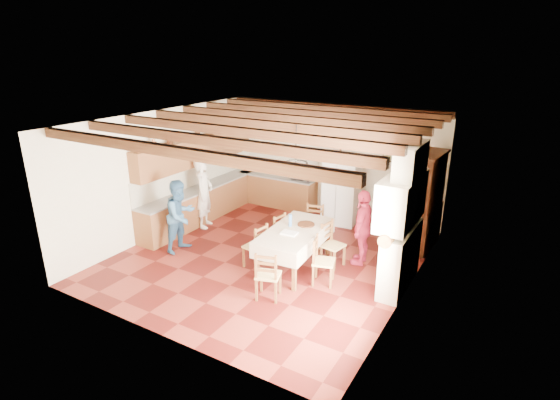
{
  "coord_description": "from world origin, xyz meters",
  "views": [
    {
      "loc": [
        4.62,
        -7.35,
        4.37
      ],
      "look_at": [
        0.1,
        0.3,
        1.25
      ],
      "focal_mm": 28.0,
      "sensor_mm": 36.0,
      "label": 1
    }
  ],
  "objects_px": {
    "refrigerator": "(341,192)",
    "chair_right_near": "(324,261)",
    "person_woman_blue": "(181,216)",
    "chair_end_far": "(313,226)",
    "person_man": "(204,193)",
    "dining_table": "(295,233)",
    "hutch": "(426,201)",
    "chair_end_near": "(268,274)",
    "microwave": "(303,174)",
    "chair_left_near": "(255,245)",
    "chair_left_far": "(274,233)",
    "chair_right_far": "(333,245)",
    "person_woman_red": "(363,227)"
  },
  "relations": [
    {
      "from": "chair_right_far",
      "to": "chair_end_far",
      "type": "relative_size",
      "value": 1.0
    },
    {
      "from": "chair_left_near",
      "to": "chair_left_far",
      "type": "xyz_separation_m",
      "value": [
        -0.01,
        0.75,
        0.0
      ]
    },
    {
      "from": "chair_left_near",
      "to": "person_woman_red",
      "type": "height_order",
      "value": "person_woman_red"
    },
    {
      "from": "chair_left_far",
      "to": "chair_right_far",
      "type": "bearing_deg",
      "value": 103.66
    },
    {
      "from": "refrigerator",
      "to": "dining_table",
      "type": "height_order",
      "value": "refrigerator"
    },
    {
      "from": "hutch",
      "to": "chair_end_near",
      "type": "height_order",
      "value": "hutch"
    },
    {
      "from": "chair_end_far",
      "to": "chair_left_far",
      "type": "bearing_deg",
      "value": -139.87
    },
    {
      "from": "chair_right_near",
      "to": "person_woman_blue",
      "type": "distance_m",
      "value": 3.42
    },
    {
      "from": "chair_end_far",
      "to": "person_man",
      "type": "bearing_deg",
      "value": 173.17
    },
    {
      "from": "dining_table",
      "to": "refrigerator",
      "type": "bearing_deg",
      "value": 93.27
    },
    {
      "from": "dining_table",
      "to": "chair_left_near",
      "type": "relative_size",
      "value": 2.09
    },
    {
      "from": "hutch",
      "to": "chair_end_near",
      "type": "distance_m",
      "value": 4.15
    },
    {
      "from": "chair_left_near",
      "to": "microwave",
      "type": "height_order",
      "value": "microwave"
    },
    {
      "from": "dining_table",
      "to": "chair_end_far",
      "type": "height_order",
      "value": "chair_end_far"
    },
    {
      "from": "person_man",
      "to": "chair_end_near",
      "type": "bearing_deg",
      "value": -144.22
    },
    {
      "from": "person_man",
      "to": "person_woman_blue",
      "type": "distance_m",
      "value": 1.42
    },
    {
      "from": "chair_left_near",
      "to": "chair_right_far",
      "type": "height_order",
      "value": "same"
    },
    {
      "from": "chair_left_near",
      "to": "person_woman_blue",
      "type": "xyz_separation_m",
      "value": [
        -1.87,
        -0.17,
        0.35
      ]
    },
    {
      "from": "dining_table",
      "to": "person_man",
      "type": "height_order",
      "value": "person_man"
    },
    {
      "from": "refrigerator",
      "to": "person_woman_blue",
      "type": "height_order",
      "value": "refrigerator"
    },
    {
      "from": "refrigerator",
      "to": "chair_end_near",
      "type": "height_order",
      "value": "refrigerator"
    },
    {
      "from": "chair_end_near",
      "to": "chair_left_far",
      "type": "bearing_deg",
      "value": -79.39
    },
    {
      "from": "person_woman_blue",
      "to": "microwave",
      "type": "xyz_separation_m",
      "value": [
        1.14,
        3.64,
        0.23
      ]
    },
    {
      "from": "refrigerator",
      "to": "chair_right_near",
      "type": "distance_m",
      "value": 3.25
    },
    {
      "from": "hutch",
      "to": "chair_left_near",
      "type": "bearing_deg",
      "value": -130.65
    },
    {
      "from": "refrigerator",
      "to": "chair_left_near",
      "type": "relative_size",
      "value": 1.77
    },
    {
      "from": "chair_end_far",
      "to": "microwave",
      "type": "distance_m",
      "value": 2.38
    },
    {
      "from": "chair_right_far",
      "to": "person_man",
      "type": "xyz_separation_m",
      "value": [
        -3.7,
        0.32,
        0.42
      ]
    },
    {
      "from": "chair_right_near",
      "to": "person_woman_blue",
      "type": "height_order",
      "value": "person_woman_blue"
    },
    {
      "from": "refrigerator",
      "to": "person_woman_red",
      "type": "distance_m",
      "value": 2.29
    },
    {
      "from": "chair_left_far",
      "to": "chair_right_far",
      "type": "height_order",
      "value": "same"
    },
    {
      "from": "chair_right_far",
      "to": "person_woman_red",
      "type": "bearing_deg",
      "value": -35.48
    },
    {
      "from": "chair_left_near",
      "to": "person_woman_red",
      "type": "bearing_deg",
      "value": 132.25
    },
    {
      "from": "chair_end_far",
      "to": "microwave",
      "type": "bearing_deg",
      "value": 109.63
    },
    {
      "from": "person_man",
      "to": "chair_end_far",
      "type": "bearing_deg",
      "value": -103.62
    },
    {
      "from": "dining_table",
      "to": "chair_end_far",
      "type": "xyz_separation_m",
      "value": [
        -0.15,
        1.17,
        -0.29
      ]
    },
    {
      "from": "chair_right_far",
      "to": "microwave",
      "type": "bearing_deg",
      "value": 50.28
    },
    {
      "from": "person_man",
      "to": "microwave",
      "type": "distance_m",
      "value": 2.8
    },
    {
      "from": "chair_end_near",
      "to": "chair_left_near",
      "type": "bearing_deg",
      "value": -63.16
    },
    {
      "from": "person_woman_blue",
      "to": "microwave",
      "type": "height_order",
      "value": "person_woman_blue"
    },
    {
      "from": "refrigerator",
      "to": "microwave",
      "type": "relative_size",
      "value": 3.08
    },
    {
      "from": "chair_right_near",
      "to": "microwave",
      "type": "distance_m",
      "value": 4.1
    },
    {
      "from": "hutch",
      "to": "chair_right_far",
      "type": "xyz_separation_m",
      "value": [
        -1.38,
        -1.9,
        -0.63
      ]
    },
    {
      "from": "person_woman_blue",
      "to": "person_man",
      "type": "bearing_deg",
      "value": 20.12
    },
    {
      "from": "chair_left_far",
      "to": "hutch",
      "type": "bearing_deg",
      "value": 135.33
    },
    {
      "from": "dining_table",
      "to": "chair_right_near",
      "type": "relative_size",
      "value": 2.09
    },
    {
      "from": "chair_left_near",
      "to": "chair_right_near",
      "type": "height_order",
      "value": "same"
    },
    {
      "from": "refrigerator",
      "to": "microwave",
      "type": "distance_m",
      "value": 1.34
    },
    {
      "from": "refrigerator",
      "to": "chair_left_far",
      "type": "distance_m",
      "value": 2.52
    },
    {
      "from": "hutch",
      "to": "dining_table",
      "type": "bearing_deg",
      "value": -126.44
    }
  ]
}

